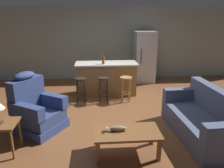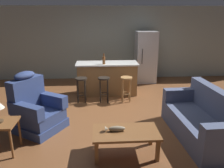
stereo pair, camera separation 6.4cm
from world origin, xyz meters
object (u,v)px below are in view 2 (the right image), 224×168
Objects in this scene: couch at (203,121)px; bar_stool_middle at (104,85)px; kitchen_island at (107,78)px; bar_stool_right at (126,84)px; bar_stool_left at (81,85)px; refrigerator at (146,57)px; bottle_tall_green at (104,60)px; recliner_near_lamp at (36,110)px; end_table at (2,128)px; fish_figurine at (115,129)px; coffee_table at (126,134)px.

bar_stool_middle is (-1.84, 1.97, 0.13)m from couch.
kitchen_island is 2.65× the size of bar_stool_right.
refrigerator is at bearing 40.76° from bar_stool_left.
refrigerator is at bearing 40.57° from kitchen_island.
bar_stool_middle is at bearing -92.28° from bottle_tall_green.
couch is 1.61× the size of recliner_near_lamp.
bottle_tall_green reaches higher than bar_stool_right.
bar_stool_middle is at bearing 77.19° from recliner_near_lamp.
bar_stool_middle is 0.61m from bar_stool_right.
bar_stool_left is (-0.72, -0.63, -0.01)m from kitchen_island.
end_table is 0.82× the size of bar_stool_middle.
bar_stool_right is at bearing -60.35° from couch.
bar_stool_left is (0.82, 1.43, 0.05)m from recliner_near_lamp.
fish_figurine is 0.28× the size of recliner_near_lamp.
end_table is at bearing 174.98° from coffee_table.
fish_figurine is at bearing 174.72° from coffee_table.
bar_stool_left reaches higher than fish_figurine.
bottle_tall_green is at bearing 91.94° from fish_figurine.
bar_stool_right is at bearing -51.76° from kitchen_island.
refrigerator is (1.22, 4.25, 0.52)m from coffee_table.
bar_stool_middle is (1.78, 2.24, 0.01)m from end_table.
bar_stool_right reaches higher than end_table.
coffee_table is at bearing -86.56° from kitchen_island.
bar_stool_right is at bearing 0.00° from bar_stool_left.
bar_stool_left is 0.61m from bar_stool_middle.
recliner_near_lamp is at bearing -132.06° from refrigerator.
coffee_table is 1.60m from couch.
fish_figurine is (-0.18, 0.02, 0.10)m from coffee_table.
bar_stool_left is at bearing -144.57° from bottle_tall_green.
bar_stool_left is 2.25× the size of bottle_tall_green.
end_table is (-2.07, 0.18, 0.10)m from coffee_table.
couch is at bearing 16.25° from coffee_table.
bottle_tall_green is at bearing 35.43° from bar_stool_left.
bottle_tall_green is at bearing 56.21° from end_table.
bar_stool_right reaches higher than fish_figurine.
kitchen_island reaches higher than bar_stool_middle.
recliner_near_lamp is at bearing 147.99° from fish_figurine.
bottle_tall_green reaches higher than end_table.
couch is (1.72, 0.43, -0.12)m from fish_figurine.
end_table is at bearing 175.01° from fish_figurine.
end_table reaches higher than coffee_table.
couch reaches higher than bar_stool_middle.
couch is 1.07× the size of kitchen_island.
kitchen_island reaches higher than bar_stool_right.
bar_stool_right is (2.04, 1.43, 0.05)m from recliner_near_lamp.
fish_figurine is 0.50× the size of bar_stool_left.
recliner_near_lamp is (-1.55, 0.97, -0.04)m from fish_figurine.
coffee_table is 0.92× the size of recliner_near_lamp.
bottle_tall_green reaches higher than recliner_near_lamp.
end_table reaches higher than fish_figurine.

